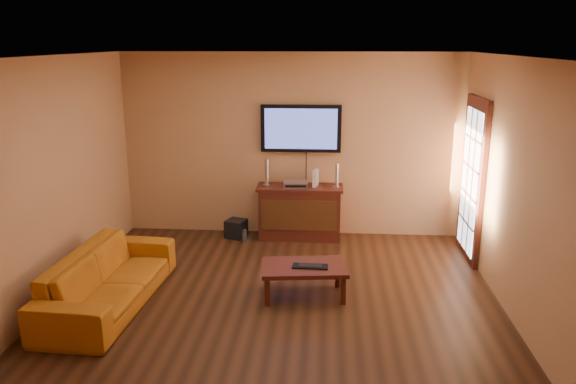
# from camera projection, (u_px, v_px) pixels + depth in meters

# --- Properties ---
(ground_plane) EXTENTS (5.00, 5.00, 0.00)m
(ground_plane) POSITION_uv_depth(u_px,v_px,m) (276.00, 306.00, 6.24)
(ground_plane) COLOR black
(ground_plane) RESTS_ON ground
(room_walls) EXTENTS (5.00, 5.00, 5.00)m
(room_walls) POSITION_uv_depth(u_px,v_px,m) (281.00, 146.00, 6.39)
(room_walls) COLOR tan
(room_walls) RESTS_ON ground
(french_door) EXTENTS (0.07, 1.02, 2.22)m
(french_door) POSITION_uv_depth(u_px,v_px,m) (472.00, 181.00, 7.43)
(french_door) COLOR #3B140D
(french_door) RESTS_ON ground
(media_console) EXTENTS (1.25, 0.48, 0.79)m
(media_console) POSITION_uv_depth(u_px,v_px,m) (300.00, 212.00, 8.29)
(media_console) COLOR #3B140D
(media_console) RESTS_ON ground
(television) EXTENTS (1.17, 0.08, 0.69)m
(television) POSITION_uv_depth(u_px,v_px,m) (301.00, 129.00, 8.16)
(television) COLOR black
(television) RESTS_ON ground
(coffee_table) EXTENTS (1.02, 0.68, 0.37)m
(coffee_table) POSITION_uv_depth(u_px,v_px,m) (304.00, 270.00, 6.41)
(coffee_table) COLOR #3B140D
(coffee_table) RESTS_ON ground
(sofa) EXTENTS (0.73, 2.14, 0.83)m
(sofa) POSITION_uv_depth(u_px,v_px,m) (108.00, 270.00, 6.18)
(sofa) COLOR #B06113
(sofa) RESTS_ON ground
(speaker_left) EXTENTS (0.11, 0.11, 0.39)m
(speaker_left) POSITION_uv_depth(u_px,v_px,m) (267.00, 173.00, 8.19)
(speaker_left) COLOR silver
(speaker_left) RESTS_ON media_console
(speaker_right) EXTENTS (0.09, 0.09, 0.34)m
(speaker_right) POSITION_uv_depth(u_px,v_px,m) (337.00, 176.00, 8.11)
(speaker_right) COLOR silver
(speaker_right) RESTS_ON media_console
(av_receiver) EXTENTS (0.36, 0.27, 0.08)m
(av_receiver) POSITION_uv_depth(u_px,v_px,m) (296.00, 184.00, 8.15)
(av_receiver) COLOR silver
(av_receiver) RESTS_ON media_console
(game_console) EXTENTS (0.09, 0.18, 0.24)m
(game_console) POSITION_uv_depth(u_px,v_px,m) (316.00, 178.00, 8.16)
(game_console) COLOR white
(game_console) RESTS_ON media_console
(subwoofer) EXTENTS (0.34, 0.34, 0.27)m
(subwoofer) POSITION_uv_depth(u_px,v_px,m) (236.00, 229.00, 8.38)
(subwoofer) COLOR black
(subwoofer) RESTS_ON ground
(bottle) EXTENTS (0.07, 0.07, 0.20)m
(bottle) POSITION_uv_depth(u_px,v_px,m) (244.00, 236.00, 8.19)
(bottle) COLOR white
(bottle) RESTS_ON ground
(keyboard) EXTENTS (0.41, 0.17, 0.02)m
(keyboard) POSITION_uv_depth(u_px,v_px,m) (310.00, 266.00, 6.35)
(keyboard) COLOR black
(keyboard) RESTS_ON coffee_table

